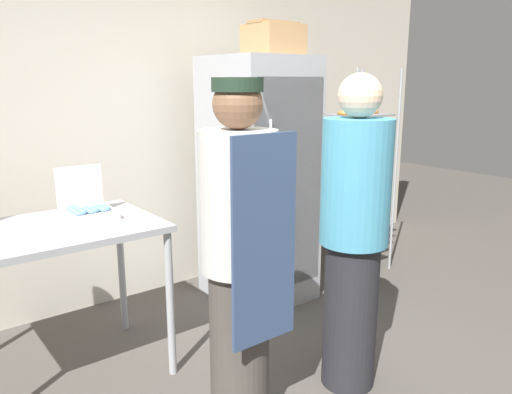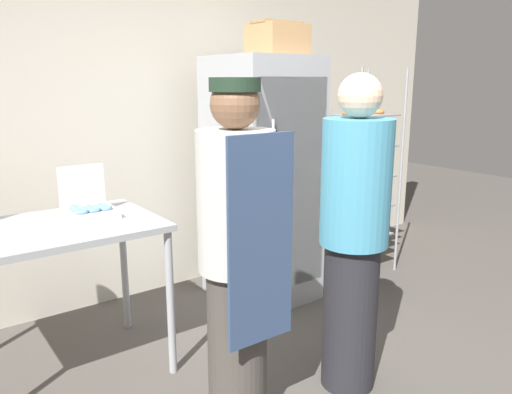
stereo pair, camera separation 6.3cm
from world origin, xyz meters
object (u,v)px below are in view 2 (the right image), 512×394
donut_box (90,209)px  person_customer (354,236)px  person_baker (237,256)px  refrigerator (262,181)px  baking_rack (361,176)px  cardboard_storage_box (277,39)px

donut_box → person_customer: 1.46m
person_baker → refrigerator: bearing=48.4°
baking_rack → person_customer: size_ratio=1.03×
refrigerator → cardboard_storage_box: bearing=-23.8°
refrigerator → baking_rack: 0.99m
person_baker → person_customer: bearing=-7.7°
refrigerator → cardboard_storage_box: 1.02m
cardboard_storage_box → person_customer: size_ratio=0.21×
cardboard_storage_box → person_baker: cardboard_storage_box is taller
refrigerator → cardboard_storage_box: cardboard_storage_box is taller
cardboard_storage_box → person_baker: bearing=-135.2°
refrigerator → donut_box: 1.36m
refrigerator → donut_box: refrigerator is taller
baking_rack → person_customer: bearing=-139.2°
baking_rack → person_customer: baking_rack is taller
refrigerator → baking_rack: (0.98, -0.08, -0.06)m
refrigerator → donut_box: size_ratio=6.36×
refrigerator → person_baker: (-1.00, -1.13, -0.04)m
donut_box → person_baker: 1.02m
cardboard_storage_box → person_baker: size_ratio=0.21×
refrigerator → person_customer: refrigerator is taller
donut_box → cardboard_storage_box: bearing=5.2°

